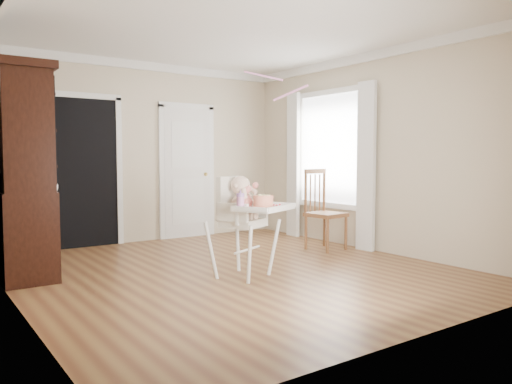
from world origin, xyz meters
TOP-DOWN VIEW (x-y plane):
  - floor at (0.00, 0.00)m, footprint 5.00×5.00m
  - ceiling at (0.00, 0.00)m, footprint 5.00×5.00m
  - wall_back at (0.00, 2.50)m, footprint 4.50×0.00m
  - wall_left at (-2.25, 0.00)m, footprint 0.00×5.00m
  - wall_right at (2.25, 0.00)m, footprint 0.00×5.00m
  - crown_molding at (0.00, 0.00)m, footprint 4.50×5.00m
  - doorway at (-0.90, 2.48)m, footprint 1.06×0.05m
  - closet_door at (0.70, 2.48)m, footprint 0.96×0.09m
  - window_right at (2.18, 0.80)m, footprint 0.13×1.84m
  - high_chair at (-0.06, -0.29)m, footprint 0.88×0.96m
  - baby at (-0.07, -0.27)m, footprint 0.36×0.27m
  - cake at (0.03, -0.51)m, footprint 0.27×0.27m
  - sippy_cup at (-0.24, -0.50)m, footprint 0.08×0.08m
  - china_cabinet at (-1.99, 1.15)m, footprint 0.59×1.32m
  - dining_chair at (1.74, 0.41)m, footprint 0.50×0.50m
  - streamer at (0.50, 0.13)m, footprint 0.29×0.43m

SIDE VIEW (x-z plane):
  - floor at x=0.00m, z-range 0.00..0.00m
  - dining_chair at x=1.74m, z-range -0.04..1.08m
  - high_chair at x=-0.06m, z-range 0.13..1.23m
  - cake at x=0.03m, z-range 0.76..0.89m
  - baby at x=-0.07m, z-range 0.59..1.08m
  - sippy_cup at x=-0.24m, z-range 0.75..0.94m
  - closet_door at x=0.70m, z-range -0.04..2.09m
  - doorway at x=-0.90m, z-range 0.00..2.22m
  - china_cabinet at x=-1.99m, z-range 0.00..2.23m
  - window_right at x=2.18m, z-range 0.14..2.44m
  - wall_back at x=0.00m, z-range -0.90..3.60m
  - wall_left at x=-2.25m, z-range -1.15..3.85m
  - wall_right at x=2.25m, z-range -1.15..3.85m
  - streamer at x=0.50m, z-range 2.16..2.30m
  - crown_molding at x=0.00m, z-range 2.58..2.70m
  - ceiling at x=0.00m, z-range 2.70..2.70m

